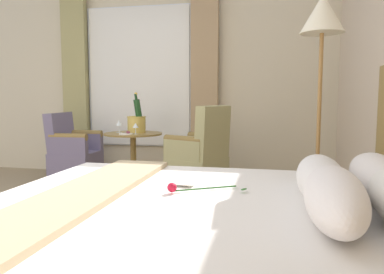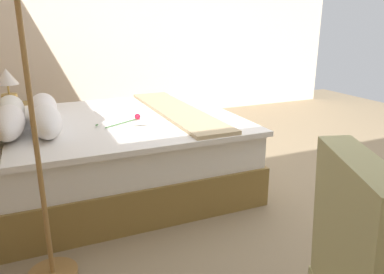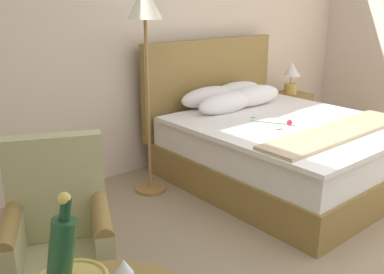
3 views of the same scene
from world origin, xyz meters
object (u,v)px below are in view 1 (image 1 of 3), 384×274
Objects in this scene: wine_glass_near_bucket at (119,123)px; snack_plate at (126,134)px; armchair_by_window at (200,159)px; armchair_facing_bed at (73,151)px; floor_lamp_brass at (322,42)px; champagne_bucket at (137,122)px; wine_glass_near_edge at (136,126)px; side_table_round at (133,156)px; bed at (215,257)px.

snack_plate is at bearing 40.40° from wine_glass_near_bucket.
armchair_facing_bed is (-0.32, -1.72, -0.01)m from armchair_by_window.
wine_glass_near_bucket is 0.15× the size of armchair_by_window.
floor_lamp_brass is 1.77× the size of armchair_by_window.
champagne_bucket is 0.96m from armchair_facing_bed.
wine_glass_near_edge is at bearing 75.42° from armchair_facing_bed.
snack_plate is 0.91m from armchair_by_window.
armchair_facing_bed is at bearing -98.06° from wine_glass_near_bucket.
side_table_round is at bearing 82.84° from armchair_facing_bed.
side_table_round is at bearing -127.91° from floor_lamp_brass.
champagne_bucket is 0.30m from snack_plate.
wine_glass_near_edge reaches higher than snack_plate.
floor_lamp_brass is 2.48m from snack_plate.
bed is 3.02m from champagne_bucket.
bed is 2.02× the size of armchair_by_window.
wine_glass_near_edge is 0.14m from snack_plate.
snack_plate is at bearing -62.81° from wine_glass_near_edge.
bed is 2.92m from side_table_round.
champagne_bucket is at bearing -109.45° from armchair_by_window.
floor_lamp_brass is at bearing 52.09° from side_table_round.
bed is 15.54× the size of wine_glass_near_edge.
armchair_facing_bed is (-0.02, -0.88, -0.39)m from champagne_bucket.
snack_plate is 0.94m from armchair_facing_bed.
side_table_round is 0.42m from wine_glass_near_bucket.
side_table_round is 4.59× the size of wine_glass_near_bucket.
armchair_by_window is at bearing 78.04° from wine_glass_near_bucket.
bed reaches higher than armchair_by_window.
champagne_bucket is 0.21m from wine_glass_near_bucket.
wine_glass_near_bucket is (0.08, -0.20, -0.02)m from champagne_bucket.
wine_glass_near_edge is 0.85m from armchair_by_window.
wine_glass_near_edge is at bearing 31.81° from side_table_round.
armchair_by_window is (-2.37, -0.52, 0.06)m from bed.
wine_glass_near_bucket is 0.78m from armchair_facing_bed.
side_table_round is 4.40× the size of snack_plate.
snack_plate is (0.05, -0.10, -0.09)m from wine_glass_near_edge.
wine_glass_near_bucket reaches higher than side_table_round.
floor_lamp_brass is 1.97× the size of armchair_facing_bed.
bed reaches higher than side_table_round.
bed reaches higher than wine_glass_near_bucket.
wine_glass_near_bucket is 0.17× the size of armchair_facing_bed.
bed is at bearing 30.10° from snack_plate.
side_table_round is at bearing -103.64° from armchair_by_window.
bed is 2.94× the size of side_table_round.
floor_lamp_brass reaches higher than armchair_facing_bed.
side_table_round is (-2.58, -1.37, 0.04)m from bed.
champagne_bucket is at bearing -163.24° from wine_glass_near_edge.
armchair_by_window is at bearing 70.55° from champagne_bucket.
wine_glass_near_edge is at bearing 117.19° from snack_plate.
bed is 1.14× the size of floor_lamp_brass.
champagne_bucket is 3.08× the size of snack_plate.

